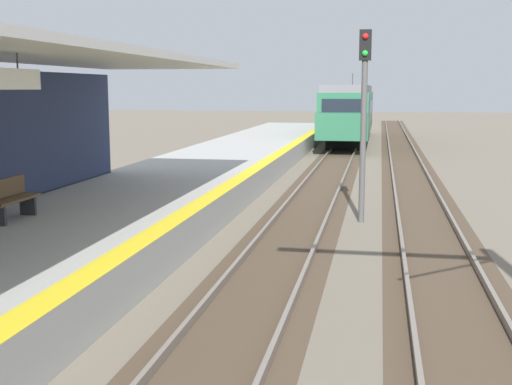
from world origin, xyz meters
TOP-DOWN VIEW (x-y plane):
  - station_platform at (-2.50, 16.00)m, footprint 5.00×80.00m
  - track_pair_nearest_platform at (1.90, 20.00)m, footprint 2.34×120.00m
  - track_pair_middle at (5.30, 20.00)m, footprint 2.34×120.00m
  - approaching_train at (1.90, 48.46)m, footprint 2.93×19.60m
  - rail_signal_post at (3.56, 20.42)m, footprint 0.32×0.34m
  - platform_bench at (-3.65, 14.79)m, footprint 0.45×1.60m

SIDE VIEW (x-z plane):
  - track_pair_nearest_platform at x=1.90m, z-range -0.03..0.13m
  - track_pair_middle at x=5.30m, z-range -0.03..0.13m
  - station_platform at x=-2.50m, z-range 0.00..0.90m
  - platform_bench at x=-3.65m, z-range 0.93..1.81m
  - approaching_train at x=1.90m, z-range -0.20..4.56m
  - rail_signal_post at x=3.56m, z-range 0.59..5.79m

